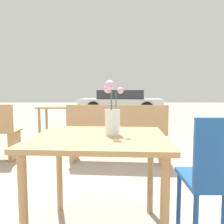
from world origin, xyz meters
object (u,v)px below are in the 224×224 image
(cafe_chair, at_px, (218,175))
(table_back, at_px, (61,113))
(bench_middle, at_px, (116,132))
(parked_car, at_px, (120,102))
(table_front, at_px, (99,151))
(flower_vase, at_px, (112,118))

(cafe_chair, bearing_deg, table_back, 119.49)
(bench_middle, height_order, parked_car, parked_car)
(cafe_chair, xyz_separation_m, parked_car, (-0.24, 9.45, 0.03))
(cafe_chair, height_order, parked_car, parked_car)
(cafe_chair, distance_m, bench_middle, 1.85)
(table_front, distance_m, cafe_chair, 0.78)
(table_front, distance_m, flower_vase, 0.24)
(cafe_chair, xyz_separation_m, table_back, (-1.68, 2.97, 0.11))
(table_front, distance_m, bench_middle, 1.62)
(table_front, relative_size, cafe_chair, 1.07)
(table_back, relative_size, parked_car, 0.21)
(flower_vase, height_order, table_back, flower_vase)
(table_back, bearing_deg, bench_middle, -48.57)
(table_front, height_order, cafe_chair, cafe_chair)
(cafe_chair, relative_size, parked_car, 0.22)
(table_front, relative_size, flower_vase, 2.52)
(cafe_chair, relative_size, table_back, 1.02)
(flower_vase, bearing_deg, table_front, -171.49)
(table_back, distance_m, parked_car, 6.65)
(table_front, xyz_separation_m, table_back, (-0.92, 2.82, -0.00))
(table_front, xyz_separation_m, cafe_chair, (0.76, -0.15, -0.11))
(flower_vase, relative_size, cafe_chair, 0.43)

